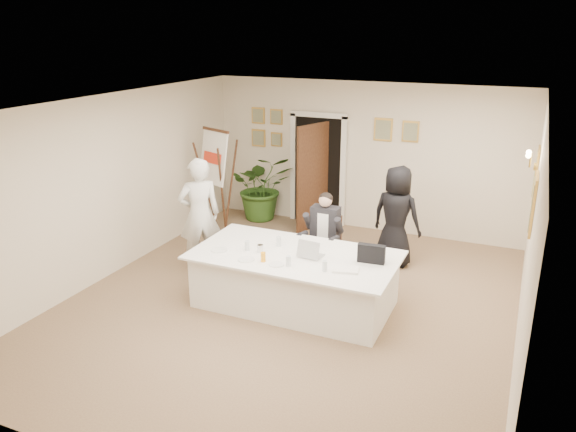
# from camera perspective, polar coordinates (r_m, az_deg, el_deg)

# --- Properties ---
(floor) EXTENTS (7.00, 7.00, 0.00)m
(floor) POSITION_cam_1_polar(r_m,az_deg,el_deg) (8.08, 0.13, -8.87)
(floor) COLOR brown
(floor) RESTS_ON ground
(ceiling) EXTENTS (6.00, 7.00, 0.02)m
(ceiling) POSITION_cam_1_polar(r_m,az_deg,el_deg) (7.22, 0.14, 11.22)
(ceiling) COLOR white
(ceiling) RESTS_ON wall_back
(wall_back) EXTENTS (6.00, 0.10, 2.80)m
(wall_back) POSITION_cam_1_polar(r_m,az_deg,el_deg) (10.72, 7.70, 5.95)
(wall_back) COLOR beige
(wall_back) RESTS_ON floor
(wall_front) EXTENTS (6.00, 0.10, 2.80)m
(wall_front) POSITION_cam_1_polar(r_m,az_deg,el_deg) (4.81, -17.20, -11.43)
(wall_front) COLOR beige
(wall_front) RESTS_ON floor
(wall_left) EXTENTS (0.10, 7.00, 2.80)m
(wall_left) POSITION_cam_1_polar(r_m,az_deg,el_deg) (9.11, -17.45, 2.95)
(wall_left) COLOR beige
(wall_left) RESTS_ON floor
(wall_right) EXTENTS (0.10, 7.00, 2.80)m
(wall_right) POSITION_cam_1_polar(r_m,az_deg,el_deg) (6.97, 23.39, -2.55)
(wall_right) COLOR beige
(wall_right) RESTS_ON floor
(doorway) EXTENTS (1.14, 0.86, 2.20)m
(doorway) POSITION_cam_1_polar(r_m,az_deg,el_deg) (10.91, 2.89, 4.39)
(doorway) COLOR black
(doorway) RESTS_ON floor
(pictures_back_wall) EXTENTS (3.40, 0.06, 0.80)m
(pictures_back_wall) POSITION_cam_1_polar(r_m,az_deg,el_deg) (10.85, 3.66, 8.65)
(pictures_back_wall) COLOR gold
(pictures_back_wall) RESTS_ON wall_back
(pictures_right_wall) EXTENTS (0.06, 2.20, 0.80)m
(pictures_right_wall) POSITION_cam_1_polar(r_m,az_deg,el_deg) (8.01, 23.72, 2.71)
(pictures_right_wall) COLOR gold
(pictures_right_wall) RESTS_ON wall_right
(wall_sconce) EXTENTS (0.20, 0.30, 0.24)m
(wall_sconce) POSITION_cam_1_polar(r_m,az_deg,el_deg) (7.93, 23.54, 5.20)
(wall_sconce) COLOR gold
(wall_sconce) RESTS_ON wall_right
(conference_table) EXTENTS (2.81, 1.50, 0.78)m
(conference_table) POSITION_cam_1_polar(r_m,az_deg,el_deg) (7.88, 0.69, -6.44)
(conference_table) COLOR white
(conference_table) RESTS_ON floor
(seated_man) EXTENTS (0.68, 0.71, 1.37)m
(seated_man) POSITION_cam_1_polar(r_m,az_deg,el_deg) (8.70, 3.68, -1.90)
(seated_man) COLOR black
(seated_man) RESTS_ON floor
(flip_chart) EXTENTS (0.71, 0.55, 1.96)m
(flip_chart) POSITION_cam_1_polar(r_m,az_deg,el_deg) (10.50, -6.99, 2.91)
(flip_chart) COLOR #321810
(flip_chart) RESTS_ON floor
(standing_man) EXTENTS (0.79, 0.78, 1.83)m
(standing_man) POSITION_cam_1_polar(r_m,az_deg,el_deg) (8.97, -8.98, 0.13)
(standing_man) COLOR silver
(standing_man) RESTS_ON floor
(standing_woman) EXTENTS (0.90, 0.67, 1.66)m
(standing_woman) POSITION_cam_1_polar(r_m,az_deg,el_deg) (9.23, 10.94, -0.01)
(standing_woman) COLOR black
(standing_woman) RESTS_ON floor
(potted_palm) EXTENTS (1.58, 1.52, 1.35)m
(potted_palm) POSITION_cam_1_polar(r_m,az_deg,el_deg) (11.33, -2.65, 3.00)
(potted_palm) COLOR #2D531B
(potted_palm) RESTS_ON floor
(laptop) EXTENTS (0.35, 0.37, 0.28)m
(laptop) POSITION_cam_1_polar(r_m,az_deg,el_deg) (7.61, 2.38, -3.12)
(laptop) COLOR #B7BABC
(laptop) RESTS_ON conference_table
(laptop_bag) EXTENTS (0.37, 0.13, 0.25)m
(laptop_bag) POSITION_cam_1_polar(r_m,az_deg,el_deg) (7.49, 8.46, -3.81)
(laptop_bag) COLOR black
(laptop_bag) RESTS_ON conference_table
(paper_stack) EXTENTS (0.37, 0.30, 0.03)m
(paper_stack) POSITION_cam_1_polar(r_m,az_deg,el_deg) (7.25, 5.88, -5.43)
(paper_stack) COLOR white
(paper_stack) RESTS_ON conference_table
(plate_left) EXTENTS (0.27, 0.27, 0.01)m
(plate_left) POSITION_cam_1_polar(r_m,az_deg,el_deg) (7.89, -6.99, -3.45)
(plate_left) COLOR white
(plate_left) RESTS_ON conference_table
(plate_mid) EXTENTS (0.23, 0.23, 0.01)m
(plate_mid) POSITION_cam_1_polar(r_m,az_deg,el_deg) (7.55, -4.28, -4.41)
(plate_mid) COLOR white
(plate_mid) RESTS_ON conference_table
(plate_near) EXTENTS (0.21, 0.21, 0.01)m
(plate_near) POSITION_cam_1_polar(r_m,az_deg,el_deg) (7.38, -1.18, -4.94)
(plate_near) COLOR white
(plate_near) RESTS_ON conference_table
(glass_a) EXTENTS (0.08, 0.08, 0.14)m
(glass_a) POSITION_cam_1_polar(r_m,az_deg,el_deg) (7.84, -4.17, -3.03)
(glass_a) COLOR silver
(glass_a) RESTS_ON conference_table
(glass_b) EXTENTS (0.08, 0.08, 0.14)m
(glass_b) POSITION_cam_1_polar(r_m,az_deg,el_deg) (7.32, 0.04, -4.62)
(glass_b) COLOR silver
(glass_b) RESTS_ON conference_table
(glass_c) EXTENTS (0.07, 0.07, 0.14)m
(glass_c) POSITION_cam_1_polar(r_m,az_deg,el_deg) (7.19, 3.75, -5.09)
(glass_c) COLOR silver
(glass_c) RESTS_ON conference_table
(glass_d) EXTENTS (0.07, 0.07, 0.14)m
(glass_d) POSITION_cam_1_polar(r_m,az_deg,el_deg) (7.97, -0.95, -2.59)
(glass_d) COLOR silver
(glass_d) RESTS_ON conference_table
(oj_glass) EXTENTS (0.08, 0.08, 0.13)m
(oj_glass) POSITION_cam_1_polar(r_m,az_deg,el_deg) (7.47, -2.54, -4.18)
(oj_glass) COLOR #FFA015
(oj_glass) RESTS_ON conference_table
(steel_jug) EXTENTS (0.11, 0.11, 0.11)m
(steel_jug) POSITION_cam_1_polar(r_m,az_deg,el_deg) (7.77, -2.83, -3.32)
(steel_jug) COLOR silver
(steel_jug) RESTS_ON conference_table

